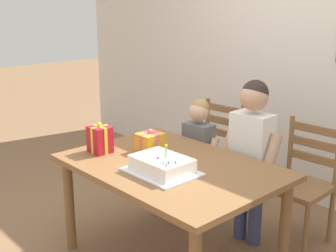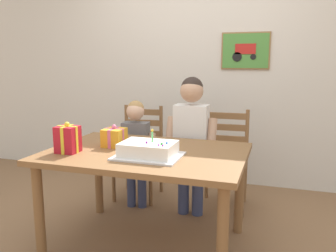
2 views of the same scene
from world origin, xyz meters
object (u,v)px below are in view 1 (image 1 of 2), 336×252
at_px(gift_box_beside_cake, 100,139).
at_px(chair_right, 301,183).
at_px(dining_table, 171,177).
at_px(chair_left, 213,154).
at_px(gift_box_red_large, 150,142).
at_px(child_younger, 198,147).
at_px(child_older, 251,147).
at_px(birthday_cake, 162,165).

bearing_deg(gift_box_beside_cake, chair_right, 49.89).
xyz_separation_m(dining_table, chair_left, (-0.44, 0.91, -0.17)).
xyz_separation_m(dining_table, gift_box_red_large, (-0.28, 0.06, 0.16)).
xyz_separation_m(gift_box_beside_cake, child_younger, (0.16, 0.84, -0.21)).
bearing_deg(chair_right, chair_left, -180.00).
relative_size(chair_left, child_older, 0.74).
height_order(gift_box_beside_cake, chair_left, gift_box_beside_cake).
relative_size(dining_table, birthday_cake, 3.23).
relative_size(birthday_cake, child_older, 0.35).
height_order(chair_left, chair_right, same).
bearing_deg(chair_right, gift_box_red_large, -130.11).
bearing_deg(child_younger, birthday_cake, -61.36).
xyz_separation_m(gift_box_red_large, child_older, (0.46, 0.57, -0.05)).
relative_size(birthday_cake, child_younger, 0.43).
height_order(gift_box_beside_cake, chair_right, gift_box_beside_cake).
relative_size(gift_box_beside_cake, chair_left, 0.24).
distance_m(gift_box_red_large, gift_box_beside_cake, 0.36).
height_order(birthday_cake, chair_right, birthday_cake).
bearing_deg(birthday_cake, gift_box_red_large, 149.52).
xyz_separation_m(gift_box_beside_cake, child_older, (0.69, 0.84, -0.07)).
relative_size(chair_right, child_older, 0.74).
distance_m(birthday_cake, child_older, 0.78).
relative_size(dining_table, gift_box_red_large, 8.11).
xyz_separation_m(birthday_cake, child_younger, (-0.42, 0.78, -0.16)).
xyz_separation_m(gift_box_beside_cake, chair_left, (0.08, 1.12, -0.36)).
bearing_deg(chair_left, gift_box_red_large, -79.88).
xyz_separation_m(chair_right, child_older, (-0.26, -0.28, 0.29)).
relative_size(gift_box_beside_cake, chair_right, 0.24).
relative_size(dining_table, child_older, 1.14).
xyz_separation_m(gift_box_red_large, child_younger, (-0.07, 0.57, -0.18)).
height_order(chair_left, child_older, child_older).
distance_m(gift_box_beside_cake, child_older, 1.09).
distance_m(dining_table, gift_box_red_large, 0.33).
distance_m(dining_table, chair_left, 1.03).
distance_m(dining_table, chair_right, 1.03).
bearing_deg(birthday_cake, child_younger, 118.64).
relative_size(chair_left, child_younger, 0.90).
bearing_deg(dining_table, child_older, 74.36).
bearing_deg(dining_table, chair_left, 115.50).
xyz_separation_m(dining_table, chair_right, (0.43, 0.91, -0.17)).
bearing_deg(dining_table, birthday_cake, -63.19).
bearing_deg(child_older, child_younger, 179.95).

